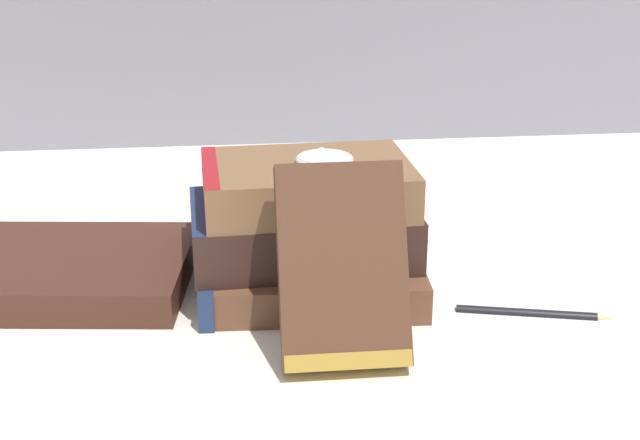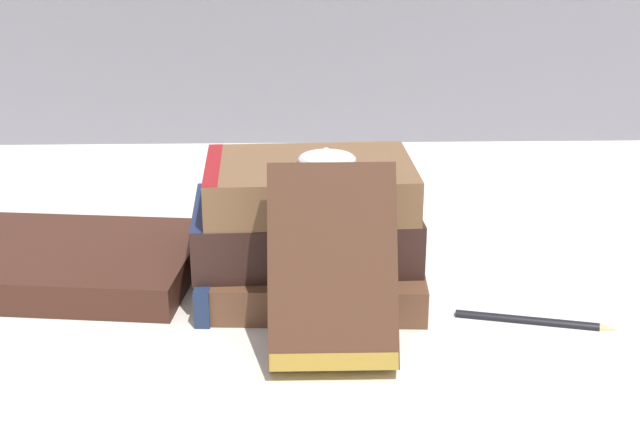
{
  "view_description": "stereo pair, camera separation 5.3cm",
  "coord_description": "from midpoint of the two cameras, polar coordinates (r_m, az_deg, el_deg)",
  "views": [
    {
      "loc": [
        -0.08,
        -0.67,
        0.32
      ],
      "look_at": [
        -0.01,
        -0.02,
        0.07
      ],
      "focal_mm": 50.0,
      "sensor_mm": 36.0,
      "label": 1
    },
    {
      "loc": [
        -0.02,
        -0.68,
        0.32
      ],
      "look_at": [
        -0.01,
        -0.02,
        0.07
      ],
      "focal_mm": 50.0,
      "sensor_mm": 36.0,
      "label": 2
    }
  ],
  "objects": [
    {
      "name": "fountain_pen",
      "position": [
        0.73,
        11.56,
        -5.68
      ],
      "size": [
        0.12,
        0.04,
        0.01
      ],
      "rotation": [
        0.0,
        0.0,
        -0.24
      ],
      "color": "black",
      "rests_on": "ground_plane"
    },
    {
      "name": "book_flat_middle",
      "position": [
        0.74,
        -3.62,
        -0.68
      ],
      "size": [
        0.19,
        0.13,
        0.04
      ],
      "rotation": [
        0.0,
        0.0,
        0.05
      ],
      "color": "#331E19",
      "rests_on": "book_flat_bottom"
    },
    {
      "name": "book_flat_top",
      "position": [
        0.73,
        -3.37,
        2.24
      ],
      "size": [
        0.17,
        0.12,
        0.04
      ],
      "rotation": [
        0.0,
        0.0,
        0.04
      ],
      "color": "brown",
      "rests_on": "book_flat_middle"
    },
    {
      "name": "ground_plane",
      "position": [
        0.75,
        -1.69,
        -4.64
      ],
      "size": [
        3.0,
        3.0,
        0.0
      ],
      "primitive_type": "plane",
      "color": "white"
    },
    {
      "name": "book_flat_bottom",
      "position": [
        0.74,
        -3.0,
        -3.63
      ],
      "size": [
        0.19,
        0.14,
        0.03
      ],
      "rotation": [
        0.0,
        0.0,
        -0.05
      ],
      "color": "brown",
      "rests_on": "ground_plane"
    },
    {
      "name": "book_leaning_front",
      "position": [
        0.63,
        -1.29,
        -3.45
      ],
      "size": [
        0.09,
        0.08,
        0.14
      ],
      "rotation": [
        -0.46,
        0.0,
        0.0
      ],
      "color": "#4C2D1E",
      "rests_on": "ground_plane"
    },
    {
      "name": "pocket_watch",
      "position": [
        0.72,
        -1.85,
        3.87
      ],
      "size": [
        0.05,
        0.05,
        0.01
      ],
      "color": "silver",
      "rests_on": "book_flat_top"
    },
    {
      "name": "book_side_left",
      "position": [
        0.8,
        -19.69,
        -3.09
      ],
      "size": [
        0.27,
        0.19,
        0.03
      ],
      "rotation": [
        0.0,
        0.0,
        -0.11
      ],
      "color": "#422319",
      "rests_on": "ground_plane"
    }
  ]
}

